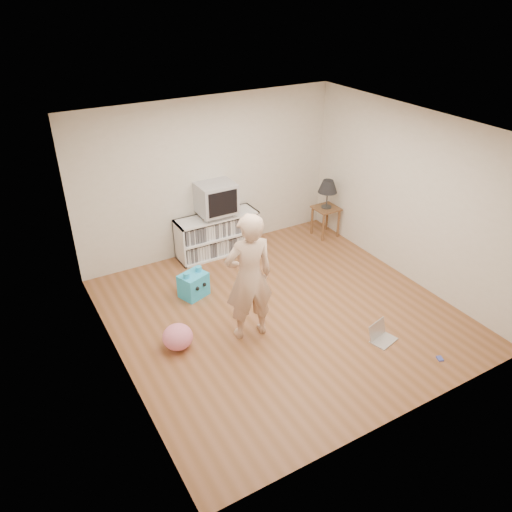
{
  "coord_description": "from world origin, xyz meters",
  "views": [
    {
      "loc": [
        -3.18,
        -4.81,
        4.19
      ],
      "look_at": [
        -0.18,
        0.4,
        0.78
      ],
      "focal_mm": 35.0,
      "sensor_mm": 36.0,
      "label": 1
    }
  ],
  "objects": [
    {
      "name": "dvd_deck",
      "position": [
        -0.0,
        2.02,
        0.73
      ],
      "size": [
        0.45,
        0.35,
        0.07
      ],
      "primitive_type": "cube",
      "color": "gray",
      "rests_on": "media_unit"
    },
    {
      "name": "plush_blue",
      "position": [
        -0.89,
        1.02,
        0.19
      ],
      "size": [
        0.47,
        0.42,
        0.45
      ],
      "rotation": [
        0.0,
        0.0,
        0.34
      ],
      "color": "#28B6FA",
      "rests_on": "ground"
    },
    {
      "name": "table_lamp",
      "position": [
        1.99,
        1.65,
        0.94
      ],
      "size": [
        0.34,
        0.34,
        0.52
      ],
      "color": "#333333",
      "rests_on": "side_table"
    },
    {
      "name": "side_table",
      "position": [
        1.99,
        1.65,
        0.42
      ],
      "size": [
        0.42,
        0.42,
        0.55
      ],
      "color": "brown",
      "rests_on": "ground"
    },
    {
      "name": "plush_pink",
      "position": [
        -1.54,
        0.03,
        0.17
      ],
      "size": [
        0.41,
        0.41,
        0.33
      ],
      "primitive_type": "ellipsoid",
      "rotation": [
        0.0,
        0.0,
        0.07
      ],
      "color": "pink",
      "rests_on": "ground"
    },
    {
      "name": "ground",
      "position": [
        0.0,
        0.0,
        0.0
      ],
      "size": [
        4.5,
        4.5,
        0.0
      ],
      "primitive_type": "plane",
      "color": "brown",
      "rests_on": "ground"
    },
    {
      "name": "person",
      "position": [
        -0.61,
        -0.17,
        0.88
      ],
      "size": [
        0.69,
        0.5,
        1.76
      ],
      "primitive_type": "imported",
      "rotation": [
        0.0,
        0.0,
        3.01
      ],
      "color": "#D1AB8E",
      "rests_on": "ground"
    },
    {
      "name": "media_unit",
      "position": [
        -0.0,
        2.04,
        0.35
      ],
      "size": [
        1.4,
        0.45,
        0.7
      ],
      "color": "white",
      "rests_on": "ground"
    },
    {
      "name": "walls",
      "position": [
        0.0,
        0.0,
        1.3
      ],
      "size": [
        4.52,
        4.52,
        2.6
      ],
      "color": "beige",
      "rests_on": "ground"
    },
    {
      "name": "playing_cards",
      "position": [
        1.19,
        -1.82,
        0.01
      ],
      "size": [
        0.09,
        0.11,
        0.02
      ],
      "primitive_type": "cube",
      "rotation": [
        0.0,
        0.0,
        -0.37
      ],
      "color": "#4551B8",
      "rests_on": "ground"
    },
    {
      "name": "ceiling",
      "position": [
        0.0,
        0.0,
        2.6
      ],
      "size": [
        4.5,
        4.5,
        0.01
      ],
      "primitive_type": "cube",
      "color": "white",
      "rests_on": "walls"
    },
    {
      "name": "laptop",
      "position": [
        0.82,
        -1.14,
        0.06
      ],
      "size": [
        0.39,
        0.34,
        0.23
      ],
      "rotation": [
        0.0,
        0.0,
        0.25
      ],
      "color": "silver",
      "rests_on": "ground"
    },
    {
      "name": "crt_tv",
      "position": [
        -0.0,
        2.02,
        1.02
      ],
      "size": [
        0.6,
        0.53,
        0.5
      ],
      "color": "#A8A8AD",
      "rests_on": "dvd_deck"
    }
  ]
}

